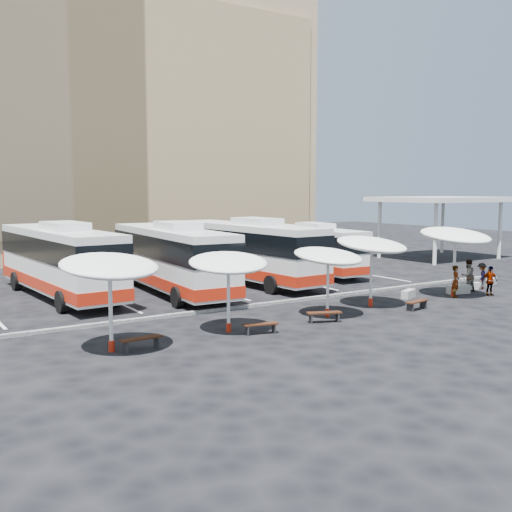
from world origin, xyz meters
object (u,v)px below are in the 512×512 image
bus_3 (307,247)px  conc_bench_2 (472,286)px  bus_1 (171,256)px  passenger_2 (490,281)px  sunshade_0 (109,266)px  wood_bench_0 (141,340)px  sunshade_2 (328,256)px  conc_bench_1 (458,289)px  bus_2 (247,249)px  conc_bench_0 (408,294)px  wood_bench_2 (324,314)px  sunshade_3 (372,245)px  sunshade_4 (455,236)px  wood_bench_3 (417,303)px  passenger_1 (468,276)px  passenger_0 (456,281)px  passenger_3 (481,276)px  wood_bench_1 (261,326)px  conc_bench_3 (492,281)px  sunshade_1 (228,263)px  bus_0 (59,258)px

bus_3 → conc_bench_2: size_ratio=10.65×
bus_1 → passenger_2: (14.21, -10.32, -1.25)m
sunshade_0 → wood_bench_0: 2.90m
sunshade_2 → conc_bench_1: (10.06, 0.78, -2.52)m
sunshade_2 → bus_1: bearing=108.6°
bus_2 → conc_bench_1: (7.76, -9.85, -1.84)m
sunshade_0 → conc_bench_0: size_ratio=3.50×
bus_2 → wood_bench_2: size_ratio=8.32×
sunshade_3 → sunshade_4: size_ratio=1.04×
wood_bench_3 → passenger_1: 6.78m
bus_3 → passenger_0: (0.89, -11.90, -0.95)m
bus_1 → wood_bench_0: bearing=-116.2°
passenger_0 → passenger_3: size_ratio=1.12×
bus_1 → sunshade_2: bus_1 is taller
sunshade_2 → conc_bench_0: sunshade_2 is taller
wood_bench_1 → conc_bench_2: bearing=8.4°
conc_bench_3 → passenger_1: 3.54m
sunshade_4 → passenger_1: (1.93, 0.56, -2.38)m
bus_3 → sunshade_1: bearing=-134.0°
bus_1 → passenger_1: size_ratio=6.99×
sunshade_1 → sunshade_2: sunshade_1 is taller
sunshade_0 → passenger_2: 21.37m
bus_1 → conc_bench_3: (17.66, -7.96, -1.85)m
bus_1 → sunshade_1: (-2.03, -9.85, 0.76)m
wood_bench_2 → conc_bench_0: bearing=16.4°
passenger_2 → passenger_0: bearing=174.1°
bus_1 → passenger_0: 15.63m
sunshade_1 → wood_bench_0: sunshade_1 is taller
sunshade_4 → passenger_1: 3.11m
bus_1 → passenger_3: bus_1 is taller
conc_bench_0 → sunshade_0: bearing=-173.9°
passenger_0 → passenger_1: size_ratio=0.93×
sunshade_3 → conc_bench_3: 11.41m
sunshade_3 → wood_bench_0: bearing=-172.8°
sunshade_0 → passenger_0: sunshade_0 is taller
bus_2 → passenger_3: 14.00m
bus_0 → conc_bench_1: size_ratio=10.09×
bus_0 → passenger_2: bus_0 is taller
sunshade_2 → passenger_0: (9.02, 0.13, -1.90)m
bus_3 → sunshade_0: bearing=-142.1°
sunshade_1 → sunshade_3: bearing=5.8°
wood_bench_1 → passenger_0: passenger_0 is taller
conc_bench_1 → conc_bench_2: bearing=14.8°
bus_1 → conc_bench_2: 17.49m
bus_2 → conc_bench_1: size_ratio=10.04×
bus_3 → sunshade_3: bearing=-108.9°
wood_bench_0 → passenger_3: size_ratio=1.01×
conc_bench_1 → passenger_0: 1.38m
sunshade_3 → conc_bench_1: sunshade_3 is taller
sunshade_1 → wood_bench_3: size_ratio=2.70×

